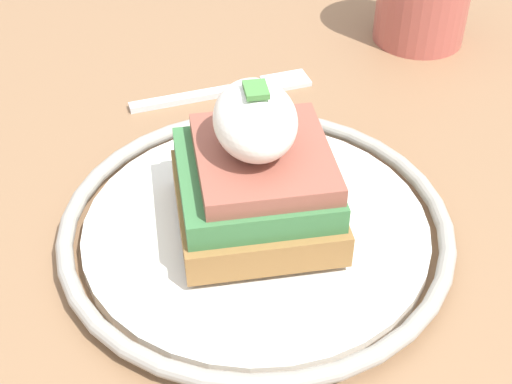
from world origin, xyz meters
name	(u,v)px	position (x,y,z in m)	size (l,w,h in m)	color
plate	(256,227)	(-0.03, 0.02, 0.74)	(0.23, 0.23, 0.02)	silver
sandwich	(257,173)	(-0.04, 0.02, 0.78)	(0.10, 0.09, 0.09)	olive
fork	(232,90)	(-0.20, 0.03, 0.74)	(0.04, 0.14, 0.00)	silver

